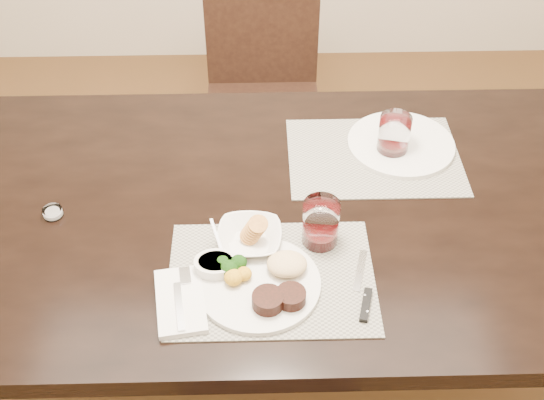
{
  "coord_description": "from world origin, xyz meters",
  "views": [
    {
      "loc": [
        -0.02,
        -1.24,
        1.91
      ],
      "look_at": [
        0.01,
        -0.06,
        0.82
      ],
      "focal_mm": 45.0,
      "sensor_mm": 36.0,
      "label": 1
    }
  ],
  "objects_px": {
    "dinner_plate": "(264,282)",
    "cracker_bowl": "(250,237)",
    "chair_far": "(263,83)",
    "far_plate": "(401,144)",
    "wine_glass_near": "(321,225)",
    "steak_knife": "(364,296)"
  },
  "relations": [
    {
      "from": "cracker_bowl",
      "to": "far_plate",
      "type": "xyz_separation_m",
      "value": [
        0.41,
        0.36,
        -0.01
      ]
    },
    {
      "from": "cracker_bowl",
      "to": "wine_glass_near",
      "type": "relative_size",
      "value": 1.35
    },
    {
      "from": "far_plate",
      "to": "cracker_bowl",
      "type": "bearing_deg",
      "value": -139.01
    },
    {
      "from": "wine_glass_near",
      "to": "far_plate",
      "type": "distance_m",
      "value": 0.44
    },
    {
      "from": "steak_knife",
      "to": "far_plate",
      "type": "xyz_separation_m",
      "value": [
        0.17,
        0.53,
        0.0
      ]
    },
    {
      "from": "chair_far",
      "to": "far_plate",
      "type": "xyz_separation_m",
      "value": [
        0.37,
        -0.71,
        0.26
      ]
    },
    {
      "from": "chair_far",
      "to": "dinner_plate",
      "type": "bearing_deg",
      "value": -90.56
    },
    {
      "from": "wine_glass_near",
      "to": "steak_knife",
      "type": "bearing_deg",
      "value": -64.47
    },
    {
      "from": "cracker_bowl",
      "to": "wine_glass_near",
      "type": "bearing_deg",
      "value": 2.18
    },
    {
      "from": "dinner_plate",
      "to": "cracker_bowl",
      "type": "height_order",
      "value": "cracker_bowl"
    },
    {
      "from": "chair_far",
      "to": "far_plate",
      "type": "height_order",
      "value": "chair_far"
    },
    {
      "from": "dinner_plate",
      "to": "chair_far",
      "type": "bearing_deg",
      "value": 76.96
    },
    {
      "from": "chair_far",
      "to": "dinner_plate",
      "type": "height_order",
      "value": "chair_far"
    },
    {
      "from": "chair_far",
      "to": "dinner_plate",
      "type": "distance_m",
      "value": 1.23
    },
    {
      "from": "chair_far",
      "to": "steak_knife",
      "type": "distance_m",
      "value": 1.28
    },
    {
      "from": "chair_far",
      "to": "far_plate",
      "type": "distance_m",
      "value": 0.84
    },
    {
      "from": "dinner_plate",
      "to": "cracker_bowl",
      "type": "distance_m",
      "value": 0.14
    },
    {
      "from": "wine_glass_near",
      "to": "far_plate",
      "type": "bearing_deg",
      "value": 54.77
    },
    {
      "from": "dinner_plate",
      "to": "wine_glass_near",
      "type": "height_order",
      "value": "wine_glass_near"
    },
    {
      "from": "dinner_plate",
      "to": "cracker_bowl",
      "type": "bearing_deg",
      "value": 91.32
    },
    {
      "from": "steak_knife",
      "to": "far_plate",
      "type": "bearing_deg",
      "value": 87.18
    },
    {
      "from": "cracker_bowl",
      "to": "far_plate",
      "type": "bearing_deg",
      "value": 40.99
    }
  ]
}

